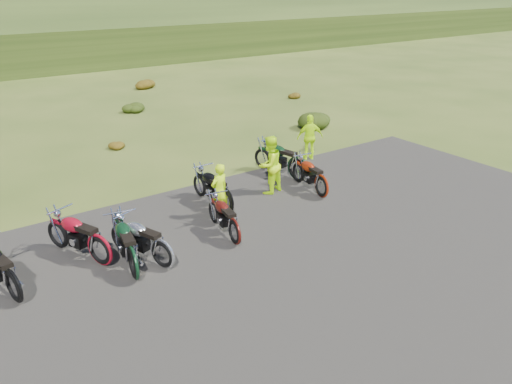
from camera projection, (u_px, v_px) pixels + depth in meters
ground at (255, 236)px, 13.21m from camera, size 300.00×300.00×0.00m
gravel_pad at (303, 269)px, 11.70m from camera, size 20.00×12.00×0.04m
shrub_4 at (115, 144)px, 19.84m from camera, size 0.77×0.77×0.45m
shrub_5 at (133, 106)px, 25.34m from camera, size 1.03×1.03×0.61m
shrub_6 at (144, 82)px, 30.83m from camera, size 1.30×1.30×0.77m
shrub_7 at (315, 117)px, 22.75m from camera, size 1.56×1.56×0.92m
shrub_8 at (292, 94)px, 28.37m from camera, size 0.77×0.77×0.45m
motorcycle_0 at (18, 302)px, 10.48m from camera, size 1.16×2.26×1.13m
motorcycle_1 at (102, 266)px, 11.83m from camera, size 1.57×2.37×1.18m
motorcycle_2 at (135, 279)px, 11.29m from camera, size 1.07×2.31×1.16m
motorcycle_3 at (164, 269)px, 11.70m from camera, size 1.40×2.24×1.11m
motorcycle_4 at (235, 245)px, 12.77m from camera, size 0.92×2.05×1.04m
motorcycle_5 at (226, 213)px, 14.47m from camera, size 0.80×2.19×1.14m
motorcycle_6 at (321, 198)px, 15.50m from camera, size 0.96×2.13×1.08m
motorcycle_7 at (297, 181)px, 16.82m from camera, size 1.26×2.44×1.22m
person_middle at (219, 192)px, 13.90m from camera, size 0.65×0.50×1.59m
person_right_a at (270, 166)px, 15.49m from camera, size 1.04×0.90×1.84m
person_right_b at (310, 138)px, 18.46m from camera, size 1.07×0.76×1.69m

